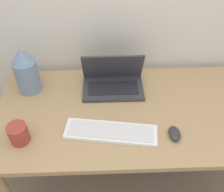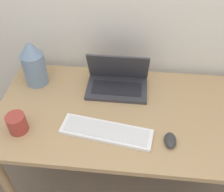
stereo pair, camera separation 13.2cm
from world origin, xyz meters
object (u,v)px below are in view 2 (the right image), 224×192
object	(u,v)px
vase	(33,63)
mug	(17,123)
mouse	(170,140)
laptop	(117,81)
keyboard	(106,132)

from	to	relation	value
vase	mug	xyz separation A→B (m)	(0.02, -0.36, -0.09)
mouse	mug	size ratio (longest dim) A/B	0.94
laptop	vase	bearing A→B (deg)	179.73
laptop	vase	world-z (taller)	vase
laptop	mouse	size ratio (longest dim) A/B	3.73
laptop	mug	world-z (taller)	laptop
keyboard	vase	distance (m)	0.58
mouse	mug	bearing A→B (deg)	179.87
vase	mug	distance (m)	0.37
mouse	laptop	bearing A→B (deg)	127.86
mouse	mug	distance (m)	0.73
keyboard	mouse	bearing A→B (deg)	-4.74
vase	laptop	bearing A→B (deg)	-0.27
laptop	keyboard	world-z (taller)	laptop
keyboard	vase	size ratio (longest dim) A/B	1.68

